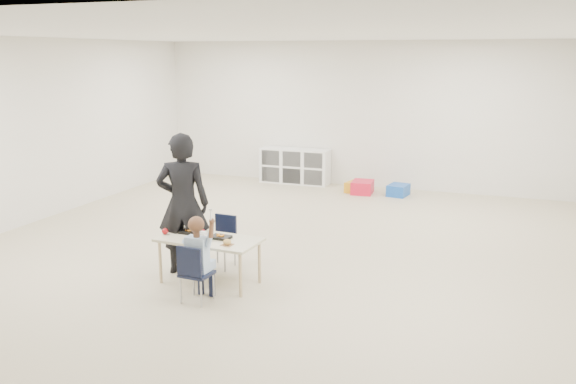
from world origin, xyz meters
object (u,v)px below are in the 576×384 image
at_px(chair_near, 197,273).
at_px(child, 196,256).
at_px(table, 210,260).
at_px(cubby_shelf, 295,166).
at_px(adult, 183,204).

distance_m(chair_near, child, 0.18).
bearing_deg(table, cubby_shelf, 103.36).
relative_size(child, adult, 0.59).
height_order(chair_near, adult, adult).
bearing_deg(adult, child, 106.84).
bearing_deg(cubby_shelf, table, -79.96).
height_order(child, adult, adult).
distance_m(table, cubby_shelf, 5.58).
xyz_separation_m(chair_near, adult, (-0.57, 0.73, 0.52)).
xyz_separation_m(child, cubby_shelf, (-1.09, 6.01, -0.15)).
bearing_deg(cubby_shelf, chair_near, -79.69).
bearing_deg(adult, table, 133.07).
xyz_separation_m(chair_near, child, (-0.00, 0.00, 0.18)).
xyz_separation_m(child, adult, (-0.57, 0.73, 0.34)).
bearing_deg(adult, cubby_shelf, -105.30).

